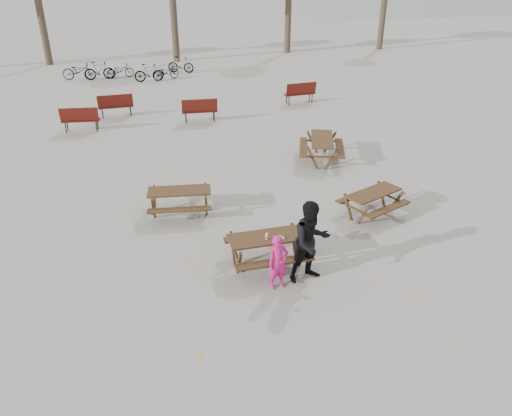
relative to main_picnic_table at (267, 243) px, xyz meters
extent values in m
plane|color=gray|center=(0.00, 0.00, -0.59)|extent=(80.00, 80.00, 0.00)
cube|color=#392414|center=(0.00, 0.00, 0.16)|extent=(1.80, 0.70, 0.05)
cube|color=#392414|center=(0.00, -0.60, -0.14)|extent=(1.80, 0.25, 0.05)
cube|color=#392414|center=(0.00, 0.60, -0.14)|extent=(1.80, 0.25, 0.05)
cylinder|color=#392414|center=(-0.75, -0.30, -0.22)|extent=(0.08, 0.08, 0.73)
cylinder|color=#392414|center=(-0.75, 0.30, -0.22)|extent=(0.08, 0.08, 0.73)
cylinder|color=#392414|center=(0.75, -0.30, -0.22)|extent=(0.08, 0.08, 0.73)
cylinder|color=#392414|center=(0.75, 0.30, -0.22)|extent=(0.08, 0.08, 0.73)
cube|color=white|center=(0.24, -0.18, 0.21)|extent=(0.18, 0.11, 0.03)
ellipsoid|color=tan|center=(0.24, -0.18, 0.25)|extent=(0.14, 0.06, 0.05)
cylinder|color=silver|center=(-0.06, -0.13, 0.26)|extent=(0.06, 0.06, 0.15)
cylinder|color=orange|center=(-0.06, -0.13, 0.25)|extent=(0.07, 0.07, 0.05)
cylinder|color=white|center=(-0.06, -0.13, 0.35)|extent=(0.03, 0.03, 0.02)
imported|color=#D61A7D|center=(-0.02, -0.89, 0.05)|extent=(0.50, 0.37, 1.27)
imported|color=black|center=(0.76, -0.77, 0.37)|extent=(1.05, 0.89, 1.91)
imported|color=black|center=(-4.96, 20.61, -0.10)|extent=(1.97, 1.07, 0.98)
imported|color=black|center=(-3.86, 20.38, -0.09)|extent=(1.68, 0.53, 1.00)
imported|color=black|center=(-2.73, 20.52, -0.18)|extent=(1.62, 0.79, 0.82)
imported|color=black|center=(-1.20, 19.17, -0.10)|extent=(1.61, 0.46, 0.97)
imported|color=black|center=(-0.26, 19.36, -0.17)|extent=(1.69, 1.13, 0.84)
imported|color=black|center=(0.80, 20.92, -0.12)|extent=(1.61, 1.05, 0.94)
cylinder|color=#382B21|center=(-7.00, 25.50, 2.56)|extent=(0.44, 0.44, 6.30)
cylinder|color=#382B21|center=(1.00, 24.50, 2.39)|extent=(0.44, 0.44, 5.95)
cylinder|color=#382B21|center=(9.00, 25.50, 2.74)|extent=(0.44, 0.44, 6.65)
cylinder|color=#382B21|center=(16.00, 25.00, 2.04)|extent=(0.44, 0.44, 5.25)
camera|label=1|loc=(-2.84, -9.39, 6.04)|focal=35.00mm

